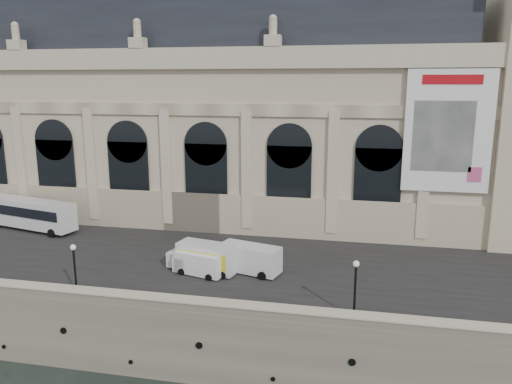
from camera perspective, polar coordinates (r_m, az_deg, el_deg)
ground at (r=44.32m, az=-9.01°, el=-20.70°), size 260.00×260.00×0.00m
quay at (r=73.96m, az=0.48°, el=-4.15°), size 160.00×70.00×6.00m
street at (r=53.60m, az=-3.93°, el=-7.32°), size 160.00×24.00×0.06m
parapet at (r=41.60m, az=-9.03°, el=-12.61°), size 160.00×1.40×1.21m
museum at (r=68.45m, az=-5.15°, el=8.71°), size 69.00×18.70×29.10m
bus_left at (r=68.27m, az=-24.40°, el=-2.23°), size 13.28×5.63×3.84m
van_b at (r=48.66m, az=-6.71°, el=-8.07°), size 5.34×3.13×2.24m
van_c at (r=48.82m, az=-1.11°, el=-7.59°), size 6.57×3.88×2.75m
box_truck at (r=49.26m, az=-5.97°, el=-7.43°), size 7.40×3.77×2.86m
lamp_left at (r=45.85m, az=-19.98°, el=-8.48°), size 0.48×0.48×4.71m
lamp_right at (r=39.95m, az=11.25°, el=-10.98°), size 0.49×0.49×4.83m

